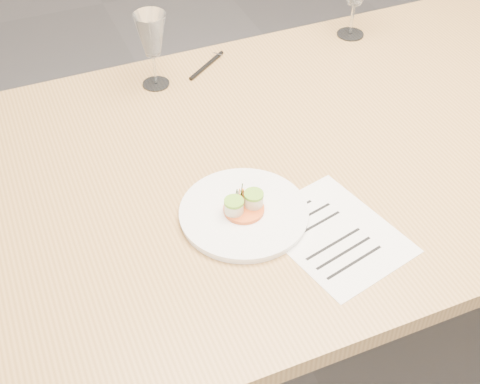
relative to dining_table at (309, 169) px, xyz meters
name	(u,v)px	position (x,y,z in m)	size (l,w,h in m)	color
ground	(293,338)	(0.00, 0.00, -0.68)	(7.00, 7.00, 0.00)	slate
dining_table	(309,169)	(0.00, 0.00, 0.00)	(2.40, 1.00, 0.75)	tan
dinner_plate	(244,212)	(-0.23, -0.15, 0.08)	(0.26, 0.26, 0.07)	white
recipe_sheet	(334,234)	(-0.08, -0.26, 0.07)	(0.27, 0.32, 0.00)	white
ballpoint_pen	(207,65)	(-0.10, 0.40, 0.07)	(0.13, 0.10, 0.01)	black
wine_glass_1	(151,37)	(-0.25, 0.38, 0.20)	(0.08, 0.08, 0.20)	white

